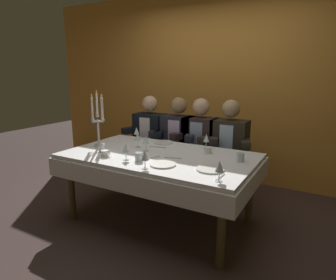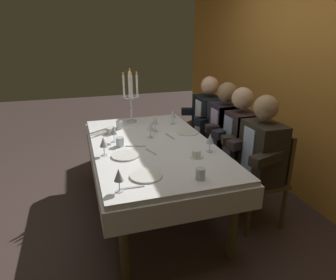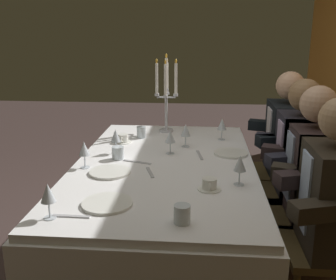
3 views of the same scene
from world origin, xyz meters
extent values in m
plane|color=#42312E|center=(0.00, 0.00, 0.00)|extent=(12.00, 12.00, 0.00)
cube|color=orange|center=(0.00, 1.66, 1.35)|extent=(6.00, 0.12, 2.70)
cube|color=white|center=(0.00, 0.00, 0.72)|extent=(1.90, 1.10, 0.04)
cube|color=white|center=(0.00, 0.00, 0.61)|extent=(1.94, 1.14, 0.18)
cylinder|color=brown|center=(-0.83, -0.43, 0.35)|extent=(0.07, 0.07, 0.70)
cylinder|color=brown|center=(0.83, -0.43, 0.35)|extent=(0.07, 0.07, 0.70)
cylinder|color=brown|center=(-0.83, 0.43, 0.35)|extent=(0.07, 0.07, 0.70)
cylinder|color=brown|center=(0.83, 0.43, 0.35)|extent=(0.07, 0.07, 0.70)
cylinder|color=silver|center=(-0.76, -0.05, 0.75)|extent=(0.11, 0.11, 0.02)
cylinder|color=silver|center=(-0.76, -0.05, 0.90)|extent=(0.02, 0.02, 0.28)
cylinder|color=silver|center=(-0.76, -0.05, 1.08)|extent=(0.04, 0.04, 0.02)
cylinder|color=white|center=(-0.76, -0.05, 1.21)|extent=(0.02, 0.02, 0.24)
ellipsoid|color=yellow|center=(-0.76, -0.05, 1.34)|extent=(0.02, 0.02, 0.03)
cylinder|color=silver|center=(-0.72, -0.05, 1.02)|extent=(0.07, 0.01, 0.01)
cylinder|color=silver|center=(-0.68, -0.05, 1.04)|extent=(0.04, 0.04, 0.02)
cylinder|color=white|center=(-0.68, -0.05, 1.17)|extent=(0.02, 0.02, 0.24)
ellipsoid|color=yellow|center=(-0.68, -0.05, 1.30)|extent=(0.02, 0.02, 0.03)
cylinder|color=silver|center=(-0.76, -0.02, 1.02)|extent=(0.01, 0.07, 0.01)
cylinder|color=silver|center=(-0.76, 0.02, 1.04)|extent=(0.04, 0.04, 0.02)
cylinder|color=white|center=(-0.76, 0.02, 1.17)|extent=(0.02, 0.02, 0.24)
ellipsoid|color=yellow|center=(-0.76, 0.02, 1.30)|extent=(0.02, 0.02, 0.03)
cylinder|color=silver|center=(-0.79, -0.05, 1.02)|extent=(0.07, 0.01, 0.01)
cylinder|color=silver|center=(-0.83, -0.05, 1.04)|extent=(0.04, 0.04, 0.02)
cylinder|color=white|center=(-0.83, -0.05, 1.17)|extent=(0.02, 0.02, 0.24)
ellipsoid|color=yellow|center=(-0.83, -0.05, 1.30)|extent=(0.02, 0.02, 0.03)
cylinder|color=silver|center=(-0.76, -0.09, 1.02)|extent=(0.01, 0.08, 0.01)
cylinder|color=silver|center=(-0.76, -0.13, 1.04)|extent=(0.04, 0.04, 0.02)
cylinder|color=white|center=(-0.76, -0.13, 1.17)|extent=(0.02, 0.02, 0.24)
ellipsoid|color=yellow|center=(-0.76, -0.13, 1.30)|extent=(0.02, 0.02, 0.03)
cylinder|color=white|center=(0.22, -0.30, 0.75)|extent=(0.24, 0.24, 0.01)
cylinder|color=white|center=(-0.20, 0.42, 0.75)|extent=(0.22, 0.22, 0.01)
cylinder|color=white|center=(0.64, -0.21, 0.75)|extent=(0.24, 0.24, 0.01)
cylinder|color=silver|center=(-0.18, 0.02, 0.74)|extent=(0.06, 0.06, 0.00)
cylinder|color=silver|center=(-0.18, 0.02, 0.78)|extent=(0.01, 0.01, 0.07)
cone|color=silver|center=(-0.18, 0.02, 0.86)|extent=(0.07, 0.07, 0.08)
cylinder|color=silver|center=(-0.55, 0.38, 0.74)|extent=(0.06, 0.06, 0.00)
cylinder|color=silver|center=(-0.55, 0.38, 0.78)|extent=(0.01, 0.01, 0.07)
cone|color=silver|center=(-0.55, 0.38, 0.86)|extent=(0.07, 0.07, 0.08)
cylinder|color=#E0D172|center=(-0.55, 0.38, 0.84)|extent=(0.04, 0.04, 0.03)
cylinder|color=silver|center=(-0.16, -0.34, 0.74)|extent=(0.06, 0.06, 0.00)
cylinder|color=silver|center=(-0.16, -0.34, 0.78)|extent=(0.01, 0.01, 0.07)
cone|color=silver|center=(-0.16, -0.34, 0.86)|extent=(0.07, 0.07, 0.08)
cylinder|color=silver|center=(0.79, -0.43, 0.74)|extent=(0.06, 0.06, 0.00)
cylinder|color=silver|center=(0.79, -0.43, 0.78)|extent=(0.01, 0.01, 0.07)
cone|color=silver|center=(0.79, -0.43, 0.86)|extent=(0.07, 0.07, 0.08)
cylinder|color=#E0D172|center=(0.79, -0.43, 0.84)|extent=(0.04, 0.04, 0.03)
cylinder|color=silver|center=(-0.35, 0.12, 0.74)|extent=(0.06, 0.06, 0.00)
cylinder|color=silver|center=(-0.35, 0.12, 0.78)|extent=(0.01, 0.01, 0.07)
cone|color=silver|center=(-0.35, 0.12, 0.86)|extent=(0.07, 0.07, 0.08)
cylinder|color=silver|center=(0.33, 0.43, 0.74)|extent=(0.06, 0.06, 0.00)
cylinder|color=silver|center=(0.33, 0.43, 0.78)|extent=(0.01, 0.01, 0.07)
cone|color=silver|center=(0.33, 0.43, 0.86)|extent=(0.07, 0.07, 0.08)
cylinder|color=maroon|center=(0.33, 0.43, 0.84)|extent=(0.04, 0.04, 0.03)
cylinder|color=silver|center=(0.14, -0.46, 0.74)|extent=(0.06, 0.06, 0.00)
cylinder|color=silver|center=(0.14, -0.46, 0.78)|extent=(0.01, 0.01, 0.07)
cone|color=silver|center=(0.14, -0.46, 0.86)|extent=(0.07, 0.07, 0.08)
cylinder|color=maroon|center=(0.14, -0.46, 0.84)|extent=(0.04, 0.04, 0.03)
cylinder|color=silver|center=(0.79, 0.15, 0.78)|extent=(0.07, 0.07, 0.08)
cylinder|color=silver|center=(-0.56, -0.23, 0.78)|extent=(0.07, 0.07, 0.09)
cylinder|color=silver|center=(-0.04, -0.30, 0.78)|extent=(0.08, 0.08, 0.08)
cylinder|color=white|center=(0.41, 0.27, 0.74)|extent=(0.12, 0.12, 0.01)
cylinder|color=white|center=(0.41, 0.27, 0.77)|extent=(0.08, 0.08, 0.05)
torus|color=white|center=(0.46, 0.27, 0.78)|extent=(0.04, 0.01, 0.04)
cylinder|color=white|center=(-0.42, -0.34, 0.74)|extent=(0.12, 0.12, 0.01)
cylinder|color=white|center=(-0.42, -0.34, 0.77)|extent=(0.08, 0.08, 0.05)
torus|color=white|center=(-0.37, -0.34, 0.78)|extent=(0.04, 0.01, 0.04)
cube|color=#B7B7BC|center=(0.02, -0.17, 0.74)|extent=(0.08, 0.19, 0.01)
cube|color=#B7B7BC|center=(0.77, -0.34, 0.74)|extent=(0.02, 0.17, 0.01)
cube|color=#B7B7BC|center=(0.19, -0.06, 0.74)|extent=(0.17, 0.07, 0.01)
cube|color=#B7B7BC|center=(-0.16, 0.22, 0.74)|extent=(0.19, 0.05, 0.01)
cylinder|color=brown|center=(-0.86, 0.70, 0.21)|extent=(0.04, 0.04, 0.42)
cylinder|color=brown|center=(-0.50, 0.70, 0.21)|extent=(0.04, 0.04, 0.42)
cylinder|color=brown|center=(-0.86, 1.06, 0.21)|extent=(0.04, 0.04, 0.42)
cylinder|color=brown|center=(-0.50, 1.06, 0.21)|extent=(0.04, 0.04, 0.42)
cube|color=brown|center=(-0.68, 0.88, 0.44)|extent=(0.42, 0.42, 0.04)
cube|color=brown|center=(-0.68, 1.07, 0.68)|extent=(0.38, 0.04, 0.44)
cube|color=black|center=(-0.68, 0.88, 0.73)|extent=(0.42, 0.26, 0.54)
cube|color=white|center=(-0.68, 0.75, 0.76)|extent=(0.16, 0.01, 0.40)
sphere|color=#DDAA86|center=(-0.68, 0.88, 1.14)|extent=(0.21, 0.21, 0.21)
cube|color=black|center=(-0.90, 0.78, 0.77)|extent=(0.19, 0.34, 0.08)
cube|color=black|center=(-0.46, 0.78, 0.77)|extent=(0.19, 0.34, 0.08)
cylinder|color=brown|center=(-0.42, 0.70, 0.21)|extent=(0.04, 0.04, 0.42)
cylinder|color=brown|center=(-0.06, 0.70, 0.21)|extent=(0.04, 0.04, 0.42)
cylinder|color=brown|center=(-0.42, 1.06, 0.21)|extent=(0.04, 0.04, 0.42)
cylinder|color=brown|center=(-0.06, 1.06, 0.21)|extent=(0.04, 0.04, 0.42)
cube|color=brown|center=(-0.24, 0.88, 0.44)|extent=(0.42, 0.42, 0.04)
cube|color=brown|center=(-0.24, 1.07, 0.68)|extent=(0.38, 0.04, 0.44)
cube|color=#22222C|center=(-0.24, 0.88, 0.73)|extent=(0.42, 0.26, 0.54)
cube|color=#C0A6CF|center=(-0.24, 0.75, 0.76)|extent=(0.16, 0.01, 0.40)
sphere|color=#956F4A|center=(-0.24, 0.88, 1.14)|extent=(0.21, 0.21, 0.21)
cube|color=#22222C|center=(-0.46, 0.78, 0.77)|extent=(0.19, 0.34, 0.08)
cube|color=#22222C|center=(-0.02, 0.78, 0.77)|extent=(0.19, 0.34, 0.08)
cylinder|color=brown|center=(-0.11, 0.70, 0.21)|extent=(0.04, 0.04, 0.42)
cylinder|color=brown|center=(0.25, 0.70, 0.21)|extent=(0.04, 0.04, 0.42)
cylinder|color=brown|center=(-0.11, 1.06, 0.21)|extent=(0.04, 0.04, 0.42)
cylinder|color=brown|center=(0.25, 1.06, 0.21)|extent=(0.04, 0.04, 0.42)
cube|color=brown|center=(0.07, 0.88, 0.44)|extent=(0.42, 0.42, 0.04)
cube|color=brown|center=(0.07, 1.07, 0.68)|extent=(0.38, 0.04, 0.44)
cube|color=#2D2122|center=(0.07, 0.88, 0.73)|extent=(0.42, 0.26, 0.54)
cube|color=#8C9CB9|center=(0.07, 0.75, 0.76)|extent=(0.16, 0.01, 0.40)
sphere|color=tan|center=(0.07, 0.88, 1.14)|extent=(0.21, 0.21, 0.21)
cube|color=#2D2122|center=(-0.15, 0.78, 0.77)|extent=(0.19, 0.34, 0.08)
cube|color=#2D2122|center=(0.29, 0.78, 0.77)|extent=(0.19, 0.34, 0.08)
cylinder|color=brown|center=(0.27, 0.70, 0.21)|extent=(0.04, 0.04, 0.42)
cylinder|color=brown|center=(0.63, 0.70, 0.21)|extent=(0.04, 0.04, 0.42)
cylinder|color=brown|center=(0.27, 1.06, 0.21)|extent=(0.04, 0.04, 0.42)
cylinder|color=brown|center=(0.63, 1.06, 0.21)|extent=(0.04, 0.04, 0.42)
cube|color=brown|center=(0.45, 0.88, 0.44)|extent=(0.42, 0.42, 0.04)
cube|color=brown|center=(0.45, 1.07, 0.68)|extent=(0.38, 0.04, 0.44)
cube|color=#2A241C|center=(0.45, 0.88, 0.73)|extent=(0.42, 0.26, 0.54)
cube|color=#B0C5E7|center=(0.45, 0.75, 0.76)|extent=(0.16, 0.01, 0.40)
sphere|color=tan|center=(0.45, 0.88, 1.14)|extent=(0.21, 0.21, 0.21)
cube|color=#2A241C|center=(0.23, 0.78, 0.77)|extent=(0.19, 0.34, 0.08)
cube|color=#2A241C|center=(0.67, 0.78, 0.77)|extent=(0.19, 0.34, 0.08)
camera|label=1|loc=(1.50, -2.46, 1.55)|focal=31.50mm
camera|label=2|loc=(2.57, -0.65, 1.74)|focal=32.06mm
camera|label=3|loc=(2.33, 0.22, 1.55)|focal=42.37mm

